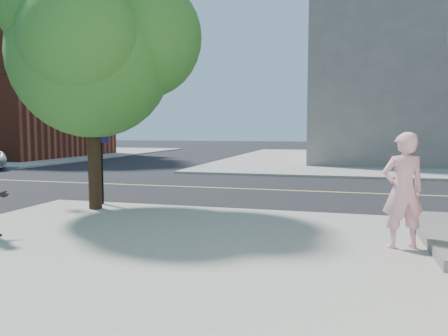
% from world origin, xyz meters
% --- Properties ---
extents(ground, '(140.00, 140.00, 0.00)m').
position_xyz_m(ground, '(0.00, 0.00, 0.00)').
color(ground, black).
rests_on(ground, ground).
extents(road_ew, '(140.00, 9.00, 0.01)m').
position_xyz_m(road_ew, '(0.00, 4.50, 0.01)').
color(road_ew, black).
rests_on(road_ew, ground).
extents(sidewalk_ne, '(29.00, 25.00, 0.12)m').
position_xyz_m(sidewalk_ne, '(13.50, 21.50, 0.06)').
color(sidewalk_ne, gray).
rests_on(sidewalk_ne, ground).
extents(man_on_phone, '(0.84, 0.67, 2.00)m').
position_xyz_m(man_on_phone, '(7.98, -2.94, 1.12)').
color(man_on_phone, '#F3A6B5').
rests_on(man_on_phone, sidewalk_se).
extents(street_tree, '(5.04, 4.58, 6.69)m').
position_xyz_m(street_tree, '(0.93, -0.98, 4.44)').
color(street_tree, black).
rests_on(street_tree, sidewalk_se).
extents(signal_pole, '(3.43, 0.39, 3.88)m').
position_xyz_m(signal_pole, '(-1.30, -0.30, 3.28)').
color(signal_pole, black).
rests_on(signal_pole, sidewalk_se).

